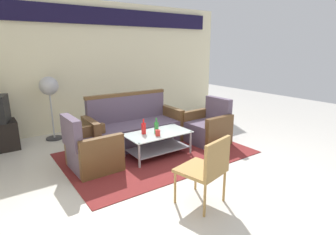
{
  "coord_description": "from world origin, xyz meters",
  "views": [
    {
      "loc": [
        -2.52,
        -3.0,
        1.82
      ],
      "look_at": [
        0.07,
        0.64,
        0.65
      ],
      "focal_mm": 28.89,
      "sensor_mm": 36.0,
      "label": 1
    }
  ],
  "objects": [
    {
      "name": "armchair_right",
      "position": [
        1.02,
        0.65,
        0.29
      ],
      "size": [
        0.72,
        0.78,
        0.85
      ],
      "rotation": [
        0.0,
        0.0,
        1.6
      ],
      "color": "#5B4C60",
      "rests_on": "rug"
    },
    {
      "name": "ground_plane",
      "position": [
        0.0,
        0.0,
        0.0
      ],
      "size": [
        14.0,
        14.0,
        0.0
      ],
      "primitive_type": "plane",
      "color": "beige"
    },
    {
      "name": "wicker_chair",
      "position": [
        -0.5,
        -0.93,
        0.49
      ],
      "size": [
        0.58,
        0.58,
        0.84
      ],
      "rotation": [
        0.0,
        0.0,
        0.24
      ],
      "color": "#AD844C",
      "rests_on": "ground"
    },
    {
      "name": "bottle_red",
      "position": [
        -0.36,
        0.75,
        0.51
      ],
      "size": [
        0.08,
        0.08,
        0.26
      ],
      "color": "red",
      "rests_on": "coffee_table"
    },
    {
      "name": "armchair_left",
      "position": [
        -1.25,
        0.81,
        0.29
      ],
      "size": [
        0.72,
        0.78,
        0.85
      ],
      "rotation": [
        0.0,
        0.0,
        -1.55
      ],
      "color": "#5B4C60",
      "rests_on": "rug"
    },
    {
      "name": "coffee_table",
      "position": [
        -0.14,
        0.66,
        0.27
      ],
      "size": [
        1.1,
        0.6,
        0.4
      ],
      "color": "silver",
      "rests_on": "rug"
    },
    {
      "name": "wall_back",
      "position": [
        0.0,
        3.05,
        1.48
      ],
      "size": [
        6.52,
        0.19,
        2.8
      ],
      "color": "beige",
      "rests_on": "ground"
    },
    {
      "name": "rug",
      "position": [
        -0.11,
        0.74,
        0.01
      ],
      "size": [
        3.09,
        2.07,
        0.01
      ],
      "primitive_type": "cube",
      "color": "maroon",
      "rests_on": "ground"
    },
    {
      "name": "cup",
      "position": [
        -0.22,
        0.52,
        0.46
      ],
      "size": [
        0.08,
        0.08,
        0.1
      ],
      "primitive_type": "cylinder",
      "color": "red",
      "rests_on": "coffee_table"
    },
    {
      "name": "pedestal_fan",
      "position": [
        -1.39,
        2.6,
        1.01
      ],
      "size": [
        0.36,
        0.36,
        1.27
      ],
      "color": "#2D2D33",
      "rests_on": "ground"
    },
    {
      "name": "bottle_green",
      "position": [
        -0.17,
        0.65,
        0.51
      ],
      "size": [
        0.07,
        0.07,
        0.27
      ],
      "color": "#2D8C38",
      "rests_on": "coffee_table"
    },
    {
      "name": "couch",
      "position": [
        -0.2,
        1.38,
        0.32
      ],
      "size": [
        1.81,
        0.78,
        0.96
      ],
      "rotation": [
        0.0,
        0.0,
        3.12
      ],
      "color": "#5B4C60",
      "rests_on": "rug"
    }
  ]
}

